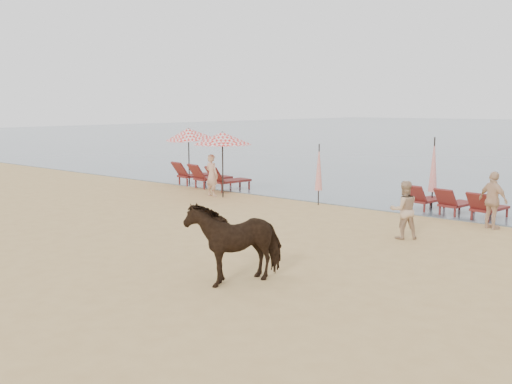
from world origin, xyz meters
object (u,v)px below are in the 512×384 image
beachgoer_right_a (404,210)px  beachgoer_right_b (493,200)px  lounger_cluster_left (208,176)px  umbrella_closed_right (434,165)px  umbrella_open_left_b (189,134)px  cow (236,240)px  umbrella_closed_left (319,168)px  lounger_cluster_right (454,202)px  beachgoer_left (212,175)px  umbrella_open_left_a (222,138)px

beachgoer_right_a → beachgoer_right_b: 3.07m
lounger_cluster_left → umbrella_closed_right: bearing=16.9°
umbrella_open_left_b → cow: umbrella_open_left_b is taller
umbrella_open_left_b → cow: 14.65m
umbrella_closed_left → cow: umbrella_closed_left is taller
lounger_cluster_right → beachgoer_right_b: (1.58, -1.31, 0.39)m
beachgoer_right_a → beachgoer_left: bearing=-57.5°
beachgoer_right_b → lounger_cluster_right: bearing=-14.3°
umbrella_open_left_b → beachgoer_right_a: (12.14, -3.98, -1.47)m
lounger_cluster_left → umbrella_closed_right: 9.48m
lounger_cluster_right → umbrella_open_left_b: umbrella_open_left_b is taller
beachgoer_left → umbrella_closed_right: bearing=-156.2°
umbrella_open_left_b → beachgoer_right_b: bearing=19.2°
lounger_cluster_right → cow: cow is taller
beachgoer_right_a → beachgoer_right_b: beachgoer_right_b is taller
umbrella_open_left_a → beachgoer_left: size_ratio=1.54×
lounger_cluster_left → beachgoer_right_a: size_ratio=2.29×
beachgoer_left → beachgoer_right_a: 9.03m
lounger_cluster_left → umbrella_closed_right: (9.35, 1.18, 1.00)m
lounger_cluster_right → umbrella_closed_left: size_ratio=1.40×
umbrella_closed_left → cow: 9.07m
lounger_cluster_right → cow: (-0.87, -9.49, 0.38)m
umbrella_open_left_b → umbrella_closed_left: size_ratio=1.20×
umbrella_open_left_a → umbrella_closed_left: 3.97m
lounger_cluster_left → lounger_cluster_right: size_ratio=1.16×
umbrella_closed_left → beachgoer_left: umbrella_closed_left is taller
umbrella_open_left_a → beachgoer_right_b: 9.85m
umbrella_open_left_b → beachgoer_right_b: (13.56, -1.26, -1.41)m
umbrella_open_left_b → cow: (11.11, -9.44, -1.43)m
lounger_cluster_right → umbrella_open_left_a: 8.57m
umbrella_open_left_a → umbrella_open_left_b: bearing=137.4°
lounger_cluster_right → umbrella_open_left_a: size_ratio=1.21×
umbrella_closed_left → umbrella_open_left_b: bearing=171.8°
umbrella_closed_right → beachgoer_left: bearing=-160.3°
umbrella_closed_left → beachgoer_right_a: size_ratio=1.41×
lounger_cluster_right → beachgoer_right_b: bearing=-30.3°
umbrella_open_left_a → umbrella_closed_right: size_ratio=1.03×
umbrella_closed_right → cow: size_ratio=1.27×
cow → beachgoer_right_a: (1.03, 5.46, -0.04)m
lounger_cluster_left → lounger_cluster_right: (10.35, 0.49, -0.07)m
cow → beachgoer_right_b: beachgoer_right_b is taller
lounger_cluster_right → umbrella_closed_right: umbrella_closed_right is taller
umbrella_closed_left → beachgoer_left: bearing=-167.9°
lounger_cluster_left → umbrella_open_left_b: umbrella_open_left_b is taller
umbrella_closed_left → umbrella_closed_right: bearing=28.5°
umbrella_closed_right → beachgoer_right_a: umbrella_closed_right is taller
lounger_cluster_right → beachgoer_right_a: size_ratio=1.97×
beachgoer_right_b → umbrella_closed_left: bearing=23.6°
umbrella_closed_right → beachgoer_right_a: size_ratio=1.58×
umbrella_open_left_a → umbrella_closed_right: 7.66m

